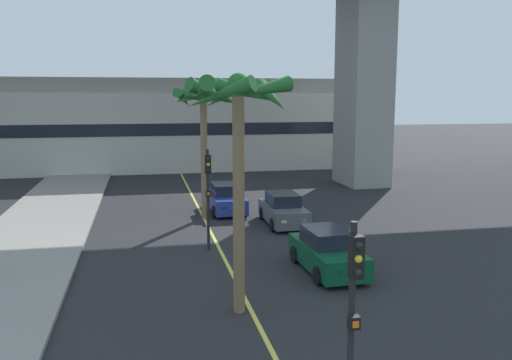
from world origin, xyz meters
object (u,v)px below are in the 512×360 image
(car_queue_third, at_px, (327,252))
(palm_tree_mid_median, at_px, (237,119))
(palm_tree_near_median, at_px, (203,108))
(car_queue_front, at_px, (283,210))
(car_queue_second, at_px, (226,199))
(traffic_light_median_near, at_px, (353,305))
(traffic_light_median_far, at_px, (208,186))

(car_queue_third, relative_size, palm_tree_mid_median, 0.60)
(car_queue_third, height_order, palm_tree_near_median, palm_tree_near_median)
(car_queue_third, distance_m, palm_tree_mid_median, 6.98)
(car_queue_front, bearing_deg, car_queue_third, -92.18)
(car_queue_third, bearing_deg, car_queue_second, 100.83)
(car_queue_front, xyz_separation_m, palm_tree_near_median, (-3.70, 2.21, 5.00))
(car_queue_front, relative_size, car_queue_second, 1.00)
(traffic_light_median_near, distance_m, palm_tree_mid_median, 7.27)
(palm_tree_mid_median, bearing_deg, traffic_light_median_far, 90.56)
(car_queue_front, relative_size, palm_tree_near_median, 0.60)
(car_queue_second, height_order, palm_tree_mid_median, palm_tree_mid_median)
(palm_tree_near_median, bearing_deg, car_queue_front, -30.81)
(car_queue_third, bearing_deg, palm_tree_near_median, 109.63)
(traffic_light_median_far, xyz_separation_m, palm_tree_near_median, (0.48, 5.95, 3.01))
(car_queue_third, xyz_separation_m, traffic_light_median_far, (-3.90, 3.64, 1.99))
(car_queue_second, height_order, palm_tree_near_median, palm_tree_near_median)
(palm_tree_near_median, bearing_deg, car_queue_third, -70.37)
(traffic_light_median_near, bearing_deg, palm_tree_mid_median, 97.95)
(traffic_light_median_far, distance_m, palm_tree_mid_median, 7.31)
(car_queue_third, bearing_deg, traffic_light_median_far, 137.01)
(car_queue_front, xyz_separation_m, traffic_light_median_near, (-3.20, -16.98, 1.99))
(car_queue_front, bearing_deg, car_queue_second, 124.10)
(car_queue_front, height_order, palm_tree_mid_median, palm_tree_mid_median)
(car_queue_front, relative_size, car_queue_third, 0.99)
(palm_tree_near_median, bearing_deg, palm_tree_mid_median, -91.89)
(car_queue_third, relative_size, traffic_light_median_near, 0.99)
(car_queue_second, bearing_deg, palm_tree_mid_median, -97.21)
(car_queue_second, distance_m, palm_tree_mid_median, 14.87)
(traffic_light_median_near, xyz_separation_m, palm_tree_mid_median, (-0.92, 6.56, 2.99))
(palm_tree_mid_median, bearing_deg, palm_tree_near_median, 88.11)
(car_queue_third, height_order, traffic_light_median_far, traffic_light_median_far)
(car_queue_front, bearing_deg, traffic_light_median_far, -138.15)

